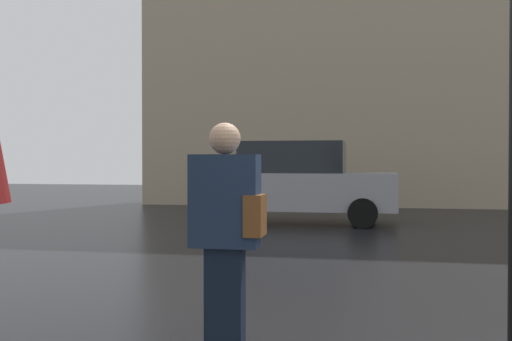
# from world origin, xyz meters

# --- Properties ---
(pedestrian_with_bag) EXTENTS (0.50, 0.24, 1.63)m
(pedestrian_with_bag) POSITION_xyz_m (-1.33, 1.19, 0.93)
(pedestrian_with_bag) COLOR black
(pedestrian_with_bag) RESTS_ON ground
(parked_car_left) EXTENTS (4.08, 2.02, 1.80)m
(parked_car_left) POSITION_xyz_m (-1.93, 10.60, 0.92)
(parked_car_left) COLOR gray
(parked_car_left) RESTS_ON ground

